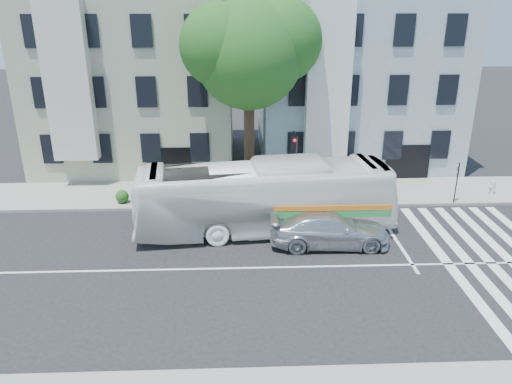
{
  "coord_description": "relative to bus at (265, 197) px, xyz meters",
  "views": [
    {
      "loc": [
        -0.66,
        -17.73,
        10.36
      ],
      "look_at": [
        0.13,
        2.35,
        2.4
      ],
      "focal_mm": 35.0,
      "sensor_mm": 36.0,
      "label": 1
    }
  ],
  "objects": [
    {
      "name": "street_tree",
      "position": [
        -0.52,
        5.22,
        6.17
      ],
      "size": [
        7.3,
        5.9,
        11.1
      ],
      "color": "#2D2116",
      "rests_on": "ground"
    },
    {
      "name": "building_right",
      "position": [
        6.42,
        11.48,
        3.83
      ],
      "size": [
        12.0,
        10.0,
        11.0
      ],
      "primitive_type": "cube",
      "color": "#8EA0A9",
      "rests_on": "ground"
    },
    {
      "name": "fire_hydrant",
      "position": [
        12.73,
        3.71,
        -1.1
      ],
      "size": [
        0.47,
        0.27,
        0.82
      ],
      "rotation": [
        0.0,
        0.0,
        0.27
      ],
      "color": "silver",
      "rests_on": "sidewalk_far"
    },
    {
      "name": "ground",
      "position": [
        -0.58,
        -3.52,
        -1.67
      ],
      "size": [
        120.0,
        120.0,
        0.0
      ],
      "primitive_type": "plane",
      "color": "black",
      "rests_on": "ground"
    },
    {
      "name": "traffic_signal",
      "position": [
        1.57,
        2.42,
        0.98
      ],
      "size": [
        0.42,
        0.53,
        4.1
      ],
      "rotation": [
        0.0,
        0.0,
        -0.34
      ],
      "color": "black",
      "rests_on": "ground"
    },
    {
      "name": "building_left",
      "position": [
        -7.58,
        11.48,
        3.83
      ],
      "size": [
        12.0,
        10.0,
        11.0
      ],
      "primitive_type": "cube",
      "color": "#A4A68B",
      "rests_on": "ground"
    },
    {
      "name": "sidewalk_far",
      "position": [
        -0.58,
        4.48,
        -1.59
      ],
      "size": [
        80.0,
        4.0,
        0.15
      ],
      "primitive_type": "cube",
      "color": "gray",
      "rests_on": "ground"
    },
    {
      "name": "bus",
      "position": [
        0.0,
        0.0,
        0.0
      ],
      "size": [
        4.04,
        12.19,
        3.33
      ],
      "primitive_type": "imported",
      "rotation": [
        0.0,
        0.0,
        1.68
      ],
      "color": "white",
      "rests_on": "ground"
    },
    {
      "name": "sedan",
      "position": [
        2.78,
        -1.56,
        -0.9
      ],
      "size": [
        2.24,
        5.32,
        1.53
      ],
      "primitive_type": "imported",
      "rotation": [
        0.0,
        0.0,
        1.55
      ],
      "color": "silver",
      "rests_on": "ground"
    },
    {
      "name": "far_sign_pole",
      "position": [
        10.14,
        2.63,
        -0.09
      ],
      "size": [
        0.39,
        0.22,
        2.22
      ],
      "rotation": [
        0.0,
        0.0,
        0.35
      ],
      "color": "black",
      "rests_on": "sidewalk_far"
    },
    {
      "name": "hedge",
      "position": [
        -3.08,
        3.28,
        -1.17
      ],
      "size": [
        8.14,
        4.12,
        0.7
      ],
      "primitive_type": null,
      "rotation": [
        0.0,
        0.0,
        0.41
      ],
      "color": "#306721",
      "rests_on": "sidewalk_far"
    }
  ]
}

